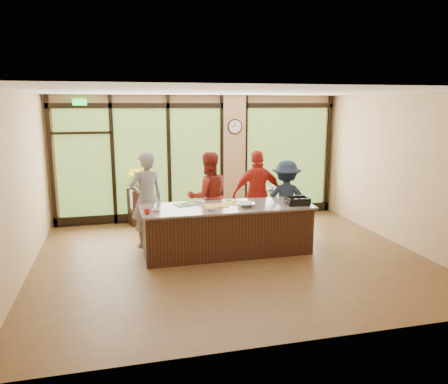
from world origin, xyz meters
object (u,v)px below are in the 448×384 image
bar_cart (280,200)px  roasting_pan (297,203)px  cook_left (147,199)px  flower_stand (139,207)px  cook_right (286,199)px  island_base (227,230)px

bar_cart → roasting_pan: bearing=-87.2°
cook_left → bar_cart: cook_left is taller
flower_stand → bar_cart: bar_cart is taller
cook_left → flower_stand: (-0.08, 1.66, -0.53)m
cook_left → cook_right: (2.88, -0.12, -0.13)m
cook_left → island_base: bearing=131.7°
cook_right → flower_stand: bearing=-13.7°
cook_right → roasting_pan: 0.92m
cook_right → flower_stand: cook_right is taller
island_base → bar_cart: 2.51m
island_base → cook_right: 1.64m
island_base → cook_right: cook_right is taller
roasting_pan → flower_stand: 3.93m
cook_left → roasting_pan: bearing=140.4°
roasting_pan → bar_cart: roasting_pan is taller
cook_left → flower_stand: cook_left is taller
cook_left → bar_cart: 3.36m
cook_right → bar_cart: 1.19m
island_base → cook_left: 1.71m
cook_right → flower_stand: size_ratio=1.94×
island_base → flower_stand: (-1.51, 2.45, -0.02)m
island_base → cook_left: (-1.43, 0.79, 0.51)m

